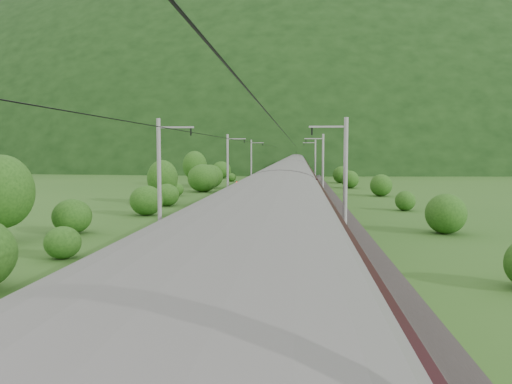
{
  "coord_description": "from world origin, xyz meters",
  "views": [
    {
      "loc": [
        3.23,
        -32.81,
        6.14
      ],
      "look_at": [
        -0.51,
        9.79,
        2.6
      ],
      "focal_mm": 35.0,
      "sensor_mm": 36.0,
      "label": 1
    }
  ],
  "objects": [
    {
      "name": "catenary_left",
      "position": [
        -6.12,
        32.0,
        4.5
      ],
      "size": [
        2.54,
        192.28,
        8.0
      ],
      "color": "gray",
      "rests_on": "railbed"
    },
    {
      "name": "ground",
      "position": [
        0.0,
        0.0,
        0.0
      ],
      "size": [
        600.0,
        600.0,
        0.0
      ],
      "primitive_type": "plane",
      "color": "#254D18",
      "rests_on": "ground"
    },
    {
      "name": "hazard_post_far",
      "position": [
        0.57,
        41.18,
        1.05
      ],
      "size": [
        0.16,
        0.16,
        1.5
      ],
      "primitive_type": "cylinder",
      "color": "red",
      "rests_on": "railbed"
    },
    {
      "name": "catenary_right",
      "position": [
        6.12,
        32.0,
        4.5
      ],
      "size": [
        2.54,
        192.28,
        8.0
      ],
      "color": "gray",
      "rests_on": "railbed"
    },
    {
      "name": "signal",
      "position": [
        -4.54,
        28.26,
        1.5
      ],
      "size": [
        0.23,
        0.23,
        2.05
      ],
      "color": "black",
      "rests_on": "railbed"
    },
    {
      "name": "mountain_ridge",
      "position": [
        -120.0,
        300.0,
        0.0
      ],
      "size": [
        336.0,
        280.0,
        132.0
      ],
      "primitive_type": "ellipsoid",
      "color": "black",
      "rests_on": "ground"
    },
    {
      "name": "railbed",
      "position": [
        0.0,
        10.0,
        0.15
      ],
      "size": [
        14.0,
        220.0,
        0.3
      ],
      "primitive_type": "cube",
      "color": "#38332D",
      "rests_on": "ground"
    },
    {
      "name": "overhead_wires",
      "position": [
        0.0,
        10.0,
        7.1
      ],
      "size": [
        4.83,
        198.0,
        0.03
      ],
      "color": "black",
      "rests_on": "ground"
    },
    {
      "name": "track_right",
      "position": [
        2.4,
        10.0,
        0.37
      ],
      "size": [
        2.4,
        220.0,
        0.27
      ],
      "color": "brown",
      "rests_on": "railbed"
    },
    {
      "name": "track_left",
      "position": [
        -2.4,
        10.0,
        0.37
      ],
      "size": [
        2.4,
        220.0,
        0.27
      ],
      "color": "brown",
      "rests_on": "railbed"
    },
    {
      "name": "vegetation_left",
      "position": [
        -12.99,
        12.5,
        2.21
      ],
      "size": [
        12.47,
        149.19,
        6.13
      ],
      "color": "#1D4311",
      "rests_on": "ground"
    },
    {
      "name": "hazard_post_near",
      "position": [
        -0.19,
        30.88,
        1.01
      ],
      "size": [
        0.15,
        0.15,
        1.42
      ],
      "primitive_type": "cylinder",
      "color": "red",
      "rests_on": "railbed"
    },
    {
      "name": "train",
      "position": [
        2.4,
        13.74,
        3.88
      ],
      "size": [
        3.32,
        159.19,
        5.79
      ],
      "color": "black",
      "rests_on": "ground"
    },
    {
      "name": "vegetation_right",
      "position": [
        12.46,
        23.08,
        1.27
      ],
      "size": [
        7.21,
        104.99,
        2.87
      ],
      "color": "#1D4311",
      "rests_on": "ground"
    },
    {
      "name": "mountain_main",
      "position": [
        0.0,
        260.0,
        0.0
      ],
      "size": [
        504.0,
        360.0,
        244.0
      ],
      "primitive_type": "ellipsoid",
      "color": "black",
      "rests_on": "ground"
    }
  ]
}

